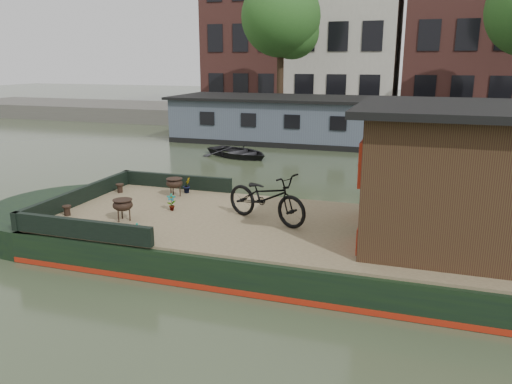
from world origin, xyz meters
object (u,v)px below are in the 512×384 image
(brazier_front, at_px, (123,210))
(brazier_rear, at_px, (175,187))
(bicycle, at_px, (266,197))
(potted_plant_a, at_px, (171,202))
(dinghy, at_px, (238,149))
(cabin, at_px, (473,175))

(brazier_front, height_order, brazier_rear, brazier_front)
(bicycle, distance_m, brazier_rear, 2.88)
(potted_plant_a, height_order, brazier_front, brazier_front)
(potted_plant_a, bearing_deg, dinghy, 101.53)
(cabin, distance_m, bicycle, 3.80)
(cabin, distance_m, dinghy, 12.46)
(cabin, xyz_separation_m, potted_plant_a, (-5.88, 0.13, -1.04))
(bicycle, relative_size, dinghy, 0.65)
(brazier_front, relative_size, brazier_rear, 1.01)
(cabin, bearing_deg, brazier_front, -173.00)
(cabin, relative_size, bicycle, 2.08)
(bicycle, bearing_deg, brazier_front, 129.22)
(cabin, relative_size, potted_plant_a, 10.82)
(potted_plant_a, relative_size, brazier_front, 0.83)
(brazier_front, bearing_deg, bicycle, 17.21)
(bicycle, height_order, dinghy, bicycle)
(brazier_rear, bearing_deg, brazier_front, -93.77)
(potted_plant_a, distance_m, brazier_front, 1.10)
(bicycle, xyz_separation_m, brazier_front, (-2.76, -0.85, -0.28))
(potted_plant_a, relative_size, dinghy, 0.12)
(potted_plant_a, height_order, brazier_rear, brazier_rear)
(bicycle, bearing_deg, potted_plant_a, 110.16)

